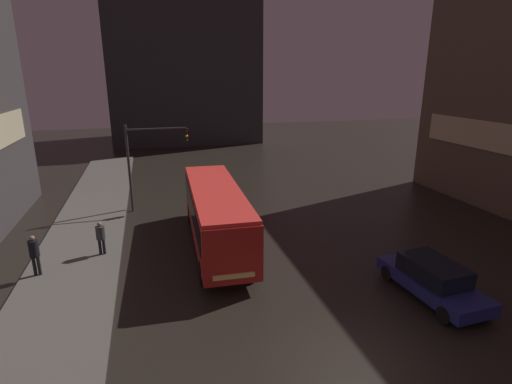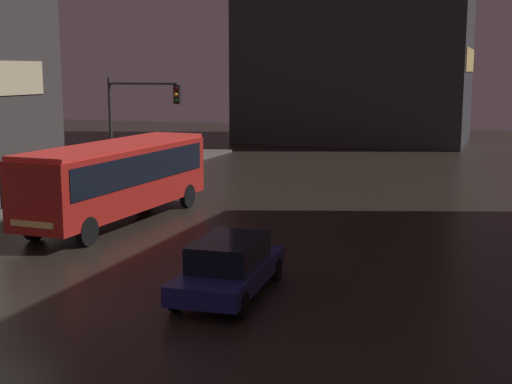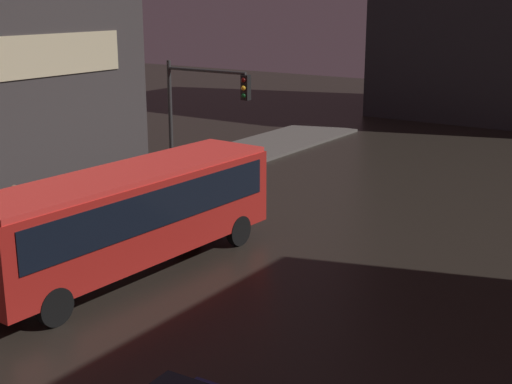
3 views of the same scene
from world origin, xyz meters
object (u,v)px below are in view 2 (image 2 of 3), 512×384
Objects in this scene: traffic_light_main at (136,113)px; pedestrian_far at (3,185)px; car_taxi at (229,266)px; bus_near at (118,174)px.

pedestrian_far is at bearing -112.05° from traffic_light_main.
pedestrian_far is at bearing -32.45° from car_taxi.
traffic_light_main reaches higher than bus_near.
bus_near reaches higher than pedestrian_far.
pedestrian_far is at bearing 0.60° from bus_near.
traffic_light_main is at bearing 26.71° from pedestrian_far.
car_taxi is 14.76m from pedestrian_far.
bus_near reaches higher than car_taxi.
traffic_light_main is (-2.87, 6.73, 1.91)m from bus_near.
pedestrian_far is (-12.90, 7.15, 0.37)m from car_taxi.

